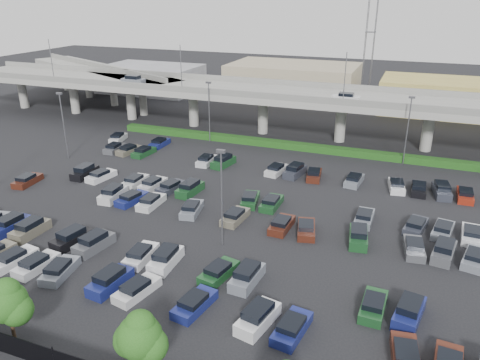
% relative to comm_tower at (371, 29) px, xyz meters
% --- Properties ---
extents(ground, '(280.00, 280.00, 0.00)m').
position_rel_comm_tower_xyz_m(ground, '(-4.00, -74.00, -15.61)').
color(ground, black).
extents(overpass, '(150.00, 13.00, 15.80)m').
position_rel_comm_tower_xyz_m(overpass, '(-4.25, -42.01, -8.64)').
color(overpass, gray).
rests_on(overpass, ground).
extents(on_ramp, '(50.93, 30.13, 8.80)m').
position_rel_comm_tower_xyz_m(on_ramp, '(-56.10, -30.95, -8.76)').
color(on_ramp, gray).
rests_on(on_ramp, ground).
extents(hedge, '(66.00, 1.60, 1.10)m').
position_rel_comm_tower_xyz_m(hedge, '(-4.00, -49.00, -15.06)').
color(hedge, '#174012').
rests_on(hedge, ground).
extents(tree_row, '(65.07, 3.66, 5.94)m').
position_rel_comm_tower_xyz_m(tree_row, '(-3.30, -100.53, -12.09)').
color(tree_row, '#332316').
rests_on(tree_row, ground).
extents(parked_cars, '(63.20, 41.69, 1.67)m').
position_rel_comm_tower_xyz_m(parked_cars, '(-5.16, -78.14, -15.00)').
color(parked_cars, '#2F323D').
rests_on(parked_cars, ground).
extents(light_poles, '(66.90, 48.38, 10.30)m').
position_rel_comm_tower_xyz_m(light_poles, '(-8.12, -72.00, -9.37)').
color(light_poles, '#535358').
rests_on(light_poles, ground).
extents(distant_buildings, '(138.00, 24.00, 9.00)m').
position_rel_comm_tower_xyz_m(distant_buildings, '(8.38, -12.19, -11.87)').
color(distant_buildings, gray).
rests_on(distant_buildings, ground).
extents(comm_tower, '(2.40, 2.40, 30.00)m').
position_rel_comm_tower_xyz_m(comm_tower, '(0.00, 0.00, 0.00)').
color(comm_tower, '#535358').
rests_on(comm_tower, ground).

